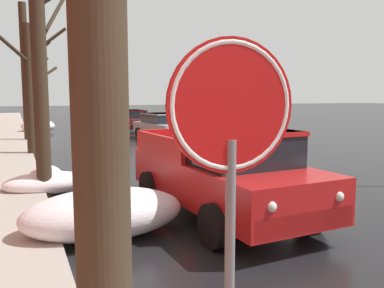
# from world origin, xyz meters

# --- Properties ---
(snow_bank_near_corner_left) EXTENTS (2.70, 1.43, 0.83)m
(snow_bank_near_corner_left) POSITION_xyz_m (-3.87, 7.19, 0.41)
(snow_bank_near_corner_left) COLOR white
(snow_bank_near_corner_left) RESTS_ON ground
(snow_bank_mid_block_left) EXTENTS (2.04, 1.44, 0.88)m
(snow_bank_mid_block_left) POSITION_xyz_m (-3.92, 27.92, 0.43)
(snow_bank_mid_block_left) COLOR white
(snow_bank_mid_block_left) RESTS_ON ground
(snow_bank_near_corner_right) EXTENTS (1.80, 1.38, 0.49)m
(snow_bank_near_corner_right) POSITION_xyz_m (4.10, 27.28, 0.24)
(snow_bank_near_corner_right) COLOR white
(snow_bank_near_corner_right) RESTS_ON ground
(snow_bank_along_right_kerb) EXTENTS (2.06, 1.00, 0.70)m
(snow_bank_along_right_kerb) POSITION_xyz_m (-4.49, 10.82, 0.29)
(snow_bank_along_right_kerb) COLOR white
(snow_bank_along_right_kerb) RESTS_ON ground
(bare_tree_second_along_sidewalk) EXTENTS (3.51, 2.63, 8.21)m
(bare_tree_second_along_sidewalk) POSITION_xyz_m (-4.62, 10.50, 3.95)
(bare_tree_second_along_sidewalk) COLOR #382B1E
(bare_tree_second_along_sidewalk) RESTS_ON ground
(bare_tree_mid_block) EXTENTS (2.29, 3.35, 5.09)m
(bare_tree_mid_block) POSITION_xyz_m (-4.61, 17.49, 2.66)
(bare_tree_mid_block) COLOR #382B1E
(bare_tree_mid_block) RESTS_ON ground
(bare_tree_far_down_block) EXTENTS (2.23, 2.63, 6.95)m
(bare_tree_far_down_block) POSITION_xyz_m (-4.51, 22.78, 3.66)
(bare_tree_far_down_block) COLOR #382B1E
(bare_tree_far_down_block) RESTS_ON ground
(pickup_truck_red_approaching_near_lane) EXTENTS (2.37, 4.93, 1.76)m
(pickup_truck_red_approaching_near_lane) POSITION_xyz_m (-1.49, 7.43, 0.88)
(pickup_truck_red_approaching_near_lane) COLOR red
(pickup_truck_red_approaching_near_lane) RESTS_ON ground
(sedan_green_parked_kerbside_close) EXTENTS (2.18, 4.42, 1.42)m
(sedan_green_parked_kerbside_close) POSITION_xyz_m (1.92, 14.34, 0.75)
(sedan_green_parked_kerbside_close) COLOR #1E5633
(sedan_green_parked_kerbside_close) RESTS_ON ground
(sedan_silver_parked_kerbside_mid) EXTENTS (2.21, 4.56, 1.42)m
(sedan_silver_parked_kerbside_mid) POSITION_xyz_m (2.08, 21.14, 0.75)
(sedan_silver_parked_kerbside_mid) COLOR #B7B7BC
(sedan_silver_parked_kerbside_mid) RESTS_ON ground
(sedan_maroon_parked_far_down_block) EXTENTS (1.99, 4.45, 1.42)m
(sedan_maroon_parked_far_down_block) POSITION_xyz_m (1.94, 26.73, 0.75)
(sedan_maroon_parked_far_down_block) COLOR maroon
(sedan_maroon_parked_far_down_block) RESTS_ON ground
(sedan_red_queued_behind_truck) EXTENTS (1.88, 3.99, 1.42)m
(sedan_red_queued_behind_truck) POSITION_xyz_m (2.18, 34.03, 0.75)
(sedan_red_queued_behind_truck) COLOR red
(sedan_red_queued_behind_truck) RESTS_ON ground
(fire_hydrant) EXTENTS (0.42, 0.22, 0.71)m
(fire_hydrant) POSITION_xyz_m (-3.66, 8.29, 0.36)
(fire_hydrant) COLOR #B21E19
(fire_hydrant) RESTS_ON ground
(stop_sign_at_corner) EXTENTS (0.76, 0.10, 2.69)m
(stop_sign_at_corner) POSITION_xyz_m (-4.04, 2.65, 2.08)
(stop_sign_at_corner) COLOR slate
(stop_sign_at_corner) RESTS_ON ground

